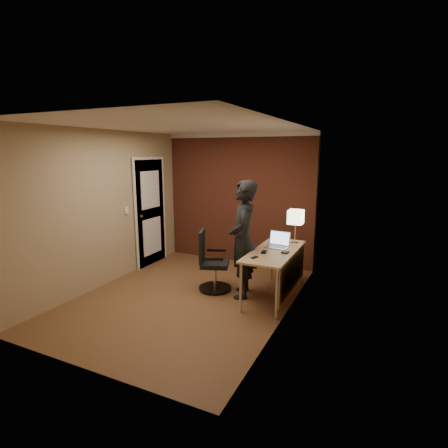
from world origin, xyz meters
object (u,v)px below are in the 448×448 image
at_px(mouse, 264,252).
at_px(wallet, 285,252).
at_px(office_chair, 211,265).
at_px(person, 243,239).
at_px(desk, 279,259).
at_px(laptop, 278,243).
at_px(phone, 254,257).
at_px(desk_lamp, 296,217).

distance_m(mouse, wallet, 0.30).
bearing_deg(wallet, office_chair, -175.81).
bearing_deg(person, office_chair, -107.94).
xyz_separation_m(desk, laptop, (-0.08, 0.21, 0.19)).
bearing_deg(person, phone, 21.81).
relative_size(phone, wallet, 1.05).
bearing_deg(mouse, desk, 47.66).
distance_m(mouse, person, 0.38).
height_order(laptop, mouse, laptop).
height_order(desk_lamp, phone, desk_lamp).
distance_m(mouse, office_chair, 0.94).
distance_m(laptop, office_chair, 1.10).
bearing_deg(person, wallet, 75.60).
height_order(phone, wallet, wallet).
height_order(desk_lamp, laptop, desk_lamp).
distance_m(laptop, person, 0.56).
bearing_deg(office_chair, desk, 8.40).
relative_size(desk_lamp, laptop, 1.51).
xyz_separation_m(desk, person, (-0.52, -0.13, 0.28)).
bearing_deg(mouse, desk_lamp, 67.28).
distance_m(office_chair, person, 0.70).
distance_m(phone, wallet, 0.52).
xyz_separation_m(wallet, office_chair, (-1.15, -0.08, -0.32)).
bearing_deg(wallet, phone, -127.88).
bearing_deg(phone, desk, 82.91).
xyz_separation_m(desk, phone, (-0.21, -0.48, 0.13)).
distance_m(desk, mouse, 0.30).
relative_size(desk_lamp, wallet, 4.86).
relative_size(mouse, person, 0.06).
height_order(laptop, person, person).
bearing_deg(office_chair, person, 2.26).
relative_size(desk_lamp, office_chair, 0.57).
bearing_deg(mouse, office_chair, 173.77).
bearing_deg(desk_lamp, desk, -100.13).
bearing_deg(office_chair, phone, -21.13).
distance_m(laptop, mouse, 0.42).
height_order(desk, office_chair, office_chair).
bearing_deg(desk_lamp, phone, -107.05).
xyz_separation_m(desk, office_chair, (-1.05, -0.15, -0.19)).
xyz_separation_m(desk_lamp, wallet, (0.01, -0.60, -0.41)).
height_order(laptop, phone, laptop).
bearing_deg(phone, person, 149.01).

